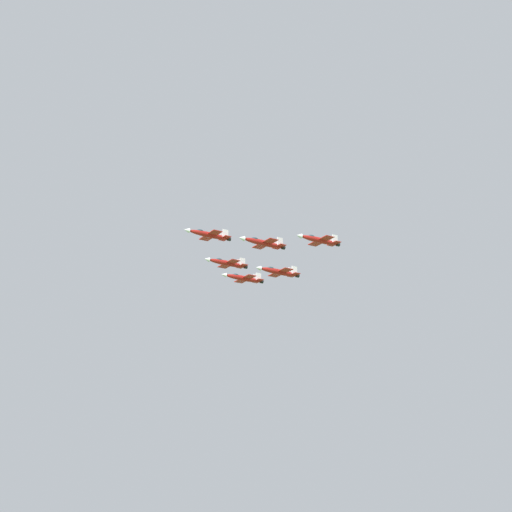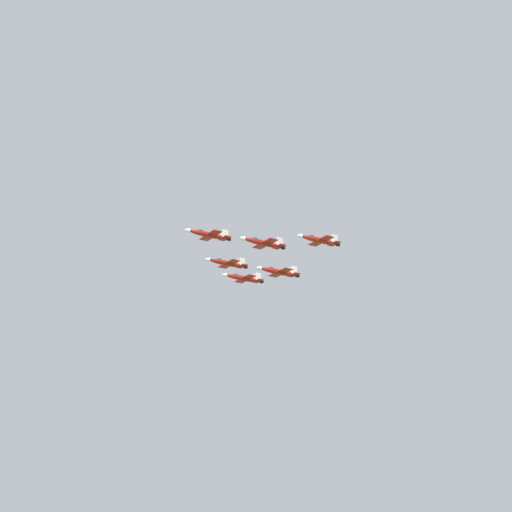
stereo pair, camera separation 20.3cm
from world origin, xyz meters
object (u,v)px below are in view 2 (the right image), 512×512
Objects in this scene: jet_lead at (209,235)px; jet_right_wingman at (227,263)px; jet_right_outer at (243,278)px; jet_left_outer at (319,240)px; jet_left_wingman at (263,243)px; jet_slot_rear at (279,272)px.

jet_lead is 19.15m from jet_right_wingman.
jet_left_outer is at bearing 90.93° from jet_right_outer.
jet_left_outer reaches higher than jet_right_wingman.
jet_right_outer is at bearing -139.61° from jet_right_wingman.
jet_lead is at bearing 41.30° from jet_right_outer.
jet_left_outer is 0.94× the size of jet_right_outer.
jet_left_wingman is at bearing -39.86° from jet_left_outer.
jet_right_outer is (20.76, -43.74, -0.25)m from jet_left_outer.
jet_right_outer is at bearing -139.25° from jet_lead.
jet_slot_rear is at bearing -140.53° from jet_left_wingman.
jet_slot_rear is at bearing 90.93° from jet_right_outer.
jet_left_wingman is at bearing 40.34° from jet_slot_rear.
jet_right_wingman is 1.01× the size of jet_left_outer.
jet_left_outer is at bearing 140.02° from jet_lead.
jet_left_wingman reaches higher than jet_left_outer.
jet_left_wingman reaches higher than jet_slot_rear.
jet_left_wingman is at bearing 140.01° from jet_lead.
jet_left_outer is 0.95× the size of jet_slot_rear.
jet_slot_rear is (-7.67, -17.04, -4.36)m from jet_left_wingman.
jet_lead is 1.01× the size of jet_right_wingman.
jet_lead is at bearing 40.38° from jet_right_wingman.
jet_left_wingman is 19.19m from jet_slot_rear.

